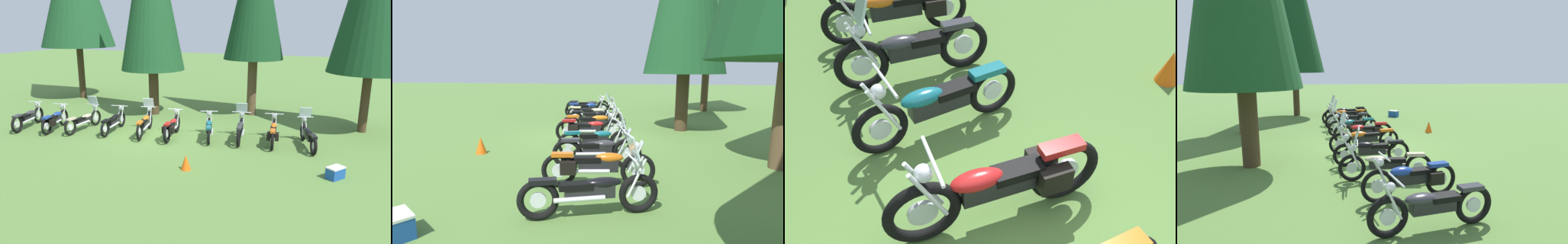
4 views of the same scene
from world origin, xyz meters
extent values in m
plane|color=#547A38|center=(0.00, 0.00, 0.00)|extent=(80.00, 80.00, 0.00)
torus|color=black|center=(-5.99, -0.15, 0.37)|extent=(0.29, 0.74, 0.73)
cylinder|color=silver|center=(-5.99, -0.15, 0.37)|extent=(0.11, 0.28, 0.28)
torus|color=black|center=(-5.60, -1.75, 0.37)|extent=(0.29, 0.74, 0.73)
cylinder|color=silver|center=(-5.60, -1.75, 0.37)|extent=(0.11, 0.28, 0.28)
cube|color=black|center=(-5.80, -0.95, 0.47)|extent=(0.42, 0.85, 0.23)
ellipsoid|color=#2D2D33|center=(-5.85, -0.73, 0.61)|extent=(0.42, 0.63, 0.18)
cube|color=black|center=(-5.74, -1.17, 0.58)|extent=(0.39, 0.59, 0.10)
cube|color=#2D2D33|center=(-5.62, -1.67, 0.70)|extent=(0.31, 0.48, 0.08)
cylinder|color=silver|center=(-6.06, -0.23, 0.66)|extent=(0.12, 0.34, 0.65)
cylinder|color=silver|center=(-5.89, -0.19, 0.66)|extent=(0.12, 0.34, 0.65)
cylinder|color=silver|center=(-5.96, -0.29, 1.00)|extent=(0.67, 0.20, 0.04)
sphere|color=silver|center=(-5.98, -0.20, 0.88)|extent=(0.21, 0.21, 0.17)
cylinder|color=silver|center=(-5.61, -1.09, 0.39)|extent=(0.27, 0.81, 0.08)
torus|color=black|center=(-4.62, -0.09, 0.37)|extent=(0.27, 0.73, 0.73)
cylinder|color=silver|center=(-4.62, -0.09, 0.37)|extent=(0.12, 0.29, 0.28)
torus|color=black|center=(-4.27, -1.51, 0.37)|extent=(0.27, 0.73, 0.73)
cylinder|color=silver|center=(-4.27, -1.51, 0.37)|extent=(0.12, 0.29, 0.28)
cube|color=black|center=(-4.44, -0.80, 0.48)|extent=(0.39, 0.76, 0.26)
ellipsoid|color=navy|center=(-4.49, -0.61, 0.64)|extent=(0.39, 0.57, 0.20)
cube|color=black|center=(-4.40, -1.00, 0.61)|extent=(0.37, 0.53, 0.10)
cube|color=navy|center=(-4.29, -1.44, 0.71)|extent=(0.30, 0.48, 0.08)
cylinder|color=silver|center=(-4.68, -0.17, 0.66)|extent=(0.12, 0.34, 0.65)
cylinder|color=silver|center=(-4.52, -0.13, 0.66)|extent=(0.12, 0.34, 0.65)
cylinder|color=silver|center=(-4.59, -0.23, 1.00)|extent=(0.67, 0.20, 0.04)
sphere|color=silver|center=(-4.61, -0.14, 0.88)|extent=(0.21, 0.21, 0.17)
cylinder|color=silver|center=(-4.27, -0.93, 0.39)|extent=(0.25, 0.72, 0.08)
cube|color=black|center=(-4.49, -1.36, 0.47)|extent=(0.21, 0.34, 0.26)
cube|color=black|center=(-4.15, -1.28, 0.47)|extent=(0.21, 0.34, 0.26)
torus|color=black|center=(-3.30, 0.44, 0.34)|extent=(0.11, 0.69, 0.68)
cylinder|color=silver|center=(-3.30, 0.44, 0.34)|extent=(0.05, 0.26, 0.26)
torus|color=black|center=(-3.32, -1.22, 0.34)|extent=(0.11, 0.69, 0.68)
cylinder|color=silver|center=(-3.32, -1.22, 0.34)|extent=(0.05, 0.26, 0.26)
cube|color=black|center=(-3.31, -0.39, 0.43)|extent=(0.19, 0.83, 0.21)
ellipsoid|color=beige|center=(-3.31, -0.16, 0.56)|extent=(0.23, 0.59, 0.16)
cube|color=black|center=(-3.31, -0.62, 0.53)|extent=(0.21, 0.55, 0.10)
cube|color=beige|center=(-3.32, -1.14, 0.67)|extent=(0.17, 0.44, 0.08)
cylinder|color=silver|center=(-3.37, 0.39, 0.64)|extent=(0.05, 0.34, 0.65)
cylinder|color=silver|center=(-3.23, 0.38, 0.64)|extent=(0.05, 0.34, 0.65)
cylinder|color=silver|center=(-3.30, 0.30, 0.98)|extent=(0.64, 0.04, 0.04)
sphere|color=silver|center=(-3.30, 0.39, 0.86)|extent=(0.17, 0.17, 0.17)
cylinder|color=silver|center=(-3.20, -0.57, 0.36)|extent=(0.09, 0.83, 0.08)
cube|color=silver|center=(-3.30, 0.32, 1.16)|extent=(0.44, 0.16, 0.39)
torus|color=black|center=(-2.10, 0.65, 0.33)|extent=(0.19, 0.68, 0.67)
cylinder|color=silver|center=(-2.10, 0.65, 0.33)|extent=(0.09, 0.26, 0.26)
torus|color=black|center=(-1.87, -0.92, 0.33)|extent=(0.19, 0.68, 0.67)
cylinder|color=silver|center=(-1.87, -0.92, 0.33)|extent=(0.09, 0.26, 0.26)
cube|color=black|center=(-1.99, -0.13, 0.44)|extent=(0.32, 0.81, 0.24)
ellipsoid|color=black|center=(-2.02, 0.08, 0.59)|extent=(0.34, 0.59, 0.19)
cube|color=black|center=(-1.96, -0.35, 0.56)|extent=(0.32, 0.55, 0.10)
cube|color=black|center=(-1.88, -0.84, 0.65)|extent=(0.25, 0.46, 0.08)
cylinder|color=silver|center=(-2.17, 0.58, 0.63)|extent=(0.09, 0.34, 0.65)
cylinder|color=silver|center=(-2.01, 0.61, 0.63)|extent=(0.09, 0.34, 0.65)
cylinder|color=silver|center=(-2.08, 0.52, 0.97)|extent=(0.75, 0.14, 0.04)
sphere|color=silver|center=(-2.09, 0.60, 0.85)|extent=(0.19, 0.19, 0.17)
cylinder|color=silver|center=(-1.83, -0.29, 0.35)|extent=(0.19, 0.79, 0.08)
torus|color=black|center=(-0.81, 0.84, 0.36)|extent=(0.27, 0.71, 0.71)
cylinder|color=silver|center=(-0.81, 0.84, 0.36)|extent=(0.12, 0.28, 0.28)
torus|color=black|center=(-0.37, -0.80, 0.36)|extent=(0.27, 0.71, 0.71)
cylinder|color=silver|center=(-0.37, -0.80, 0.36)|extent=(0.12, 0.28, 0.28)
cube|color=black|center=(-0.59, 0.02, 0.47)|extent=(0.40, 0.86, 0.25)
ellipsoid|color=#D16014|center=(-0.65, 0.24, 0.62)|extent=(0.39, 0.64, 0.19)
cube|color=black|center=(-0.53, -0.21, 0.59)|extent=(0.36, 0.60, 0.10)
cube|color=#D16014|center=(-0.39, -0.72, 0.70)|extent=(0.28, 0.47, 0.08)
cylinder|color=silver|center=(-0.86, 0.76, 0.65)|extent=(0.13, 0.34, 0.65)
cylinder|color=silver|center=(-0.72, 0.80, 0.65)|extent=(0.13, 0.34, 0.65)
cylinder|color=silver|center=(-0.77, 0.70, 0.99)|extent=(0.64, 0.20, 0.04)
sphere|color=silver|center=(-0.79, 0.79, 0.87)|extent=(0.21, 0.21, 0.17)
cylinder|color=silver|center=(-0.43, -0.13, 0.38)|extent=(0.29, 0.83, 0.08)
cube|color=silver|center=(-0.78, 0.72, 1.17)|extent=(0.46, 0.26, 0.39)
torus|color=black|center=(0.51, 0.76, 0.38)|extent=(0.23, 0.76, 0.76)
cylinder|color=silver|center=(0.51, 0.76, 0.38)|extent=(0.10, 0.29, 0.29)
torus|color=black|center=(0.76, -0.70, 0.38)|extent=(0.23, 0.76, 0.76)
cylinder|color=silver|center=(0.76, -0.70, 0.38)|extent=(0.10, 0.29, 0.29)
cube|color=black|center=(0.63, 0.03, 0.48)|extent=(0.31, 0.76, 0.22)
ellipsoid|color=#B21919|center=(0.60, 0.23, 0.61)|extent=(0.32, 0.55, 0.17)
cube|color=black|center=(0.67, -0.17, 0.58)|extent=(0.30, 0.52, 0.10)
cube|color=#B21919|center=(0.74, -0.63, 0.73)|extent=(0.24, 0.46, 0.08)
cylinder|color=silver|center=(0.45, 0.69, 0.68)|extent=(0.10, 0.34, 0.65)
cylinder|color=silver|center=(0.59, 0.71, 0.68)|extent=(0.10, 0.34, 0.65)
cylinder|color=silver|center=(0.53, 0.62, 1.01)|extent=(0.62, 0.14, 0.04)
sphere|color=silver|center=(0.52, 0.71, 0.89)|extent=(0.20, 0.20, 0.17)
cylinder|color=silver|center=(0.78, -0.11, 0.40)|extent=(0.20, 0.74, 0.08)
cube|color=black|center=(0.58, -0.53, 0.48)|extent=(0.19, 0.34, 0.26)
cube|color=black|center=(0.87, -0.48, 0.48)|extent=(0.19, 0.34, 0.26)
torus|color=black|center=(1.81, 1.10, 0.33)|extent=(0.30, 0.66, 0.67)
cylinder|color=silver|center=(1.81, 1.10, 0.33)|extent=(0.13, 0.26, 0.26)
torus|color=black|center=(2.29, -0.31, 0.33)|extent=(0.30, 0.66, 0.67)
cylinder|color=silver|center=(2.29, -0.31, 0.33)|extent=(0.13, 0.26, 0.26)
cube|color=black|center=(2.05, 0.40, 0.44)|extent=(0.42, 0.76, 0.23)
ellipsoid|color=#14606B|center=(1.99, 0.59, 0.58)|extent=(0.40, 0.57, 0.18)
cube|color=black|center=(2.12, 0.20, 0.55)|extent=(0.37, 0.54, 0.10)
cube|color=#14606B|center=(2.26, -0.23, 0.65)|extent=(0.31, 0.47, 0.08)
cylinder|color=silver|center=(1.76, 1.02, 0.63)|extent=(0.15, 0.33, 0.65)
cylinder|color=silver|center=(1.90, 1.07, 0.63)|extent=(0.15, 0.33, 0.65)
cylinder|color=silver|center=(1.86, 0.97, 0.97)|extent=(0.68, 0.26, 0.04)
sphere|color=silver|center=(1.83, 1.05, 0.85)|extent=(0.22, 0.22, 0.17)
cylinder|color=silver|center=(2.22, 0.28, 0.35)|extent=(0.31, 0.72, 0.08)
torus|color=black|center=(3.13, 1.30, 0.37)|extent=(0.25, 0.74, 0.73)
cylinder|color=silver|center=(3.13, 1.30, 0.37)|extent=(0.10, 0.28, 0.28)
torus|color=black|center=(3.39, -0.13, 0.37)|extent=(0.25, 0.74, 0.73)
cylinder|color=silver|center=(3.39, -0.13, 0.37)|extent=(0.10, 0.28, 0.28)
cube|color=black|center=(3.26, 0.58, 0.47)|extent=(0.32, 0.74, 0.22)
ellipsoid|color=#2D2D33|center=(3.23, 0.78, 0.60)|extent=(0.32, 0.54, 0.17)
cube|color=black|center=(3.30, 0.39, 0.57)|extent=(0.30, 0.51, 0.10)
cube|color=#2D2D33|center=(3.38, -0.05, 0.71)|extent=(0.25, 0.46, 0.08)
cylinder|color=silver|center=(3.07, 1.22, 0.66)|extent=(0.10, 0.34, 0.65)
cylinder|color=silver|center=(3.21, 1.25, 0.66)|extent=(0.10, 0.34, 0.65)
cylinder|color=silver|center=(3.15, 1.16, 1.00)|extent=(0.75, 0.17, 0.04)
sphere|color=silver|center=(3.14, 1.25, 0.88)|extent=(0.20, 0.20, 0.17)
cylinder|color=silver|center=(3.41, 0.45, 0.39)|extent=(0.21, 0.72, 0.08)
cube|color=silver|center=(3.15, 1.18, 1.18)|extent=(0.46, 0.23, 0.39)
torus|color=black|center=(4.38, 1.55, 0.36)|extent=(0.21, 0.72, 0.71)
cylinder|color=silver|center=(4.38, 1.55, 0.36)|extent=(0.09, 0.28, 0.27)
torus|color=black|center=(4.62, -0.05, 0.36)|extent=(0.21, 0.72, 0.71)
cylinder|color=silver|center=(4.62, -0.05, 0.36)|extent=(0.09, 0.28, 0.27)
cube|color=black|center=(4.50, 0.75, 0.47)|extent=(0.30, 0.82, 0.26)
ellipsoid|color=#D16014|center=(4.47, 0.97, 0.63)|extent=(0.31, 0.59, 0.20)
cube|color=black|center=(4.53, 0.53, 0.60)|extent=(0.29, 0.56, 0.10)
cube|color=#D16014|center=(4.60, 0.03, 0.69)|extent=(0.23, 0.46, 0.08)
cylinder|color=silver|center=(4.32, 1.48, 0.65)|extent=(0.09, 0.34, 0.65)
cylinder|color=silver|center=(4.46, 1.50, 0.65)|extent=(0.09, 0.34, 0.65)
cylinder|color=silver|center=(4.40, 1.41, 0.99)|extent=(0.72, 0.14, 0.04)
sphere|color=silver|center=(4.39, 1.50, 0.87)|extent=(0.19, 0.19, 0.17)
cylinder|color=silver|center=(4.64, 0.59, 0.38)|extent=(0.20, 0.80, 0.08)
cube|color=black|center=(4.44, 0.13, 0.46)|extent=(0.19, 0.34, 0.26)
cube|color=black|center=(4.73, 0.17, 0.46)|extent=(0.19, 0.34, 0.26)
torus|color=black|center=(5.52, 1.54, 0.34)|extent=(0.32, 0.68, 0.68)
cylinder|color=silver|center=(5.52, 1.54, 0.34)|extent=(0.12, 0.26, 0.25)
torus|color=black|center=(6.03, -0.04, 0.34)|extent=(0.32, 0.68, 0.68)
cylinder|color=silver|center=(6.03, -0.04, 0.34)|extent=(0.12, 0.26, 0.25)
cube|color=black|center=(5.78, 0.75, 0.44)|extent=(0.42, 0.84, 0.22)
ellipsoid|color=black|center=(5.71, 0.97, 0.57)|extent=(0.39, 0.63, 0.17)
cube|color=black|center=(5.84, 0.53, 0.54)|extent=(0.37, 0.59, 0.10)
cube|color=black|center=(6.00, 0.03, 0.65)|extent=(0.29, 0.47, 0.08)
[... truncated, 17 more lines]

